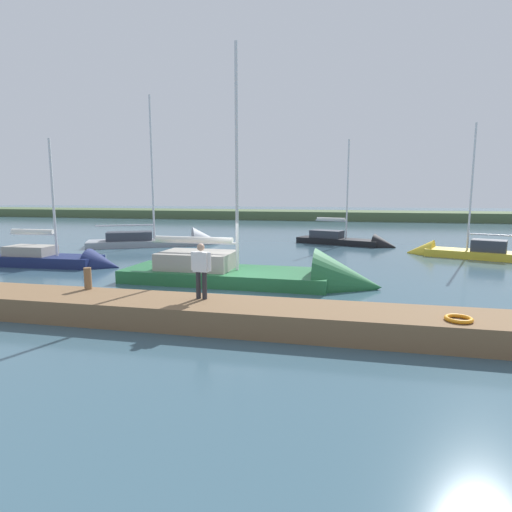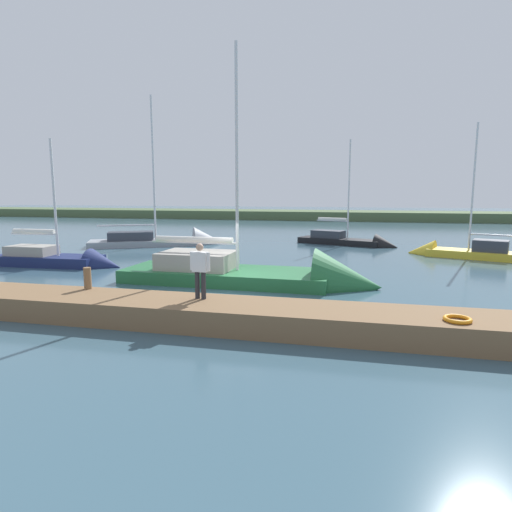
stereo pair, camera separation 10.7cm
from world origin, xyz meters
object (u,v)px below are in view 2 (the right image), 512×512
Objects in this scene: person_on_dock at (200,267)px; mooring_post_near at (88,278)px; sailboat_mid_channel at (275,280)px; sailboat_outer_mooring at (352,243)px; sailboat_far_right at (459,254)px; sailboat_inner_slip at (64,263)px; life_ring_buoy at (457,319)px; sailboat_near_dock at (172,242)px.

mooring_post_near is at bearing -90.31° from person_on_dock.
sailboat_outer_mooring is at bearing 79.21° from sailboat_mid_channel.
sailboat_far_right reaches higher than person_on_dock.
sailboat_outer_mooring is at bearing 38.64° from sailboat_inner_slip.
sailboat_inner_slip is at bearing -120.74° from person_on_dock.
sailboat_inner_slip is at bearing -25.65° from life_ring_buoy.
person_on_dock is (-8.50, 17.06, 1.44)m from sailboat_near_dock.
sailboat_far_right is 18.67m from person_on_dock.
sailboat_inner_slip reaches higher than mooring_post_near.
sailboat_far_right reaches higher than mooring_post_near.
mooring_post_near is 20.85m from sailboat_far_right.
life_ring_buoy is 0.08× the size of sailboat_far_right.
sailboat_mid_channel is 1.50× the size of sailboat_inner_slip.
sailboat_inner_slip is at bearing -48.48° from mooring_post_near.
sailboat_near_dock reaches higher than person_on_dock.
mooring_post_near reaches higher than life_ring_buoy.
sailboat_far_right is 22.21m from sailboat_inner_slip.
sailboat_far_right is (-9.26, -9.88, -0.05)m from sailboat_mid_channel.
life_ring_buoy is 23.45m from sailboat_near_dock.
person_on_dock reaches higher than life_ring_buoy.
person_on_dock is (10.49, 15.38, 1.47)m from sailboat_far_right.
sailboat_inner_slip is (1.77, 9.56, -0.04)m from sailboat_near_dock.
mooring_post_near is 0.10× the size of sailboat_inner_slip.
life_ring_buoy is at bearing -46.76° from sailboat_mid_channel.
sailboat_mid_channel is 14.71m from sailboat_outer_mooring.
sailboat_mid_channel reaches higher than life_ring_buoy.
person_on_dock is (1.23, 5.49, 1.42)m from sailboat_mid_channel.
life_ring_buoy is 0.09× the size of sailboat_inner_slip.
sailboat_near_dock reaches higher than sailboat_mid_channel.
sailboat_outer_mooring is 0.72× the size of sailboat_near_dock.
person_on_dock is (4.30, 19.88, 1.45)m from sailboat_outer_mooring.
mooring_post_near is 0.43× the size of person_on_dock.
person_on_dock is at bearing -101.35° from sailboat_mid_channel.
life_ring_buoy is 0.06× the size of sailboat_mid_channel.
sailboat_far_right is at bearing -32.41° from sailboat_near_dock.
sailboat_outer_mooring is at bearing -83.07° from life_ring_buoy.
sailboat_outer_mooring reaches higher than sailboat_inner_slip.
sailboat_far_right reaches higher than sailboat_inner_slip.
sailboat_near_dock reaches higher than life_ring_buoy.
sailboat_inner_slip is (11.50, -2.01, -0.07)m from sailboat_mid_channel.
sailboat_near_dock is at bearing -49.25° from life_ring_buoy.
sailboat_inner_slip is (14.57, 12.38, -0.03)m from sailboat_outer_mooring.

